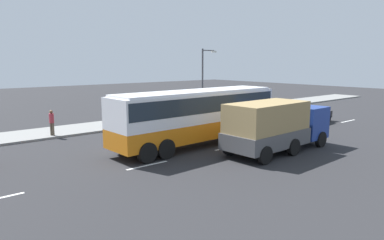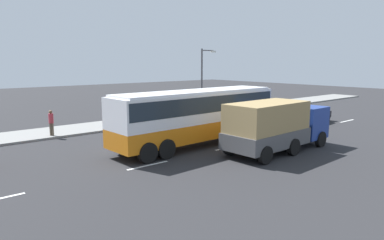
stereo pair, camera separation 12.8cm
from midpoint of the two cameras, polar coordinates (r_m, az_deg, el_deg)
name	(u,v)px [view 1 (the left image)]	position (r m, az deg, el deg)	size (l,w,h in m)	color
ground_plane	(178,147)	(21.77, -2.06, -4.35)	(120.00, 120.00, 0.00)	#28282B
sidewalk_curb	(110,125)	(29.40, -13.13, -0.83)	(80.00, 4.00, 0.15)	gray
lane_centreline	(218,150)	(21.04, 4.37, -4.85)	(36.33, 0.16, 0.01)	white
coach_bus	(198,112)	(21.77, 1.10, 1.39)	(11.75, 3.01, 3.45)	orange
cargo_truck	(276,125)	(20.91, 13.74, -0.73)	(7.49, 2.87, 2.95)	navy
car_black_sedan	(311,114)	(32.00, 18.88, 0.96)	(4.18, 2.19, 1.41)	black
pedestrian_near_curb	(168,109)	(31.26, -3.87, 1.79)	(0.32, 0.32, 1.56)	brown
pedestrian_at_crossing	(52,121)	(26.00, -21.71, -0.12)	(0.32, 0.32, 1.77)	brown
street_lamp	(204,77)	(33.07, 2.08, 6.98)	(1.76, 0.24, 6.24)	#47474C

